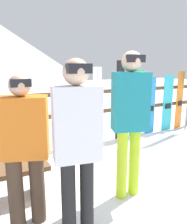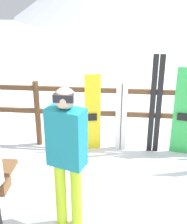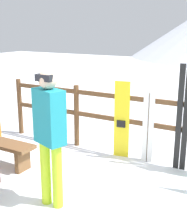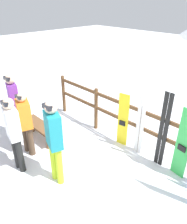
# 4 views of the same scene
# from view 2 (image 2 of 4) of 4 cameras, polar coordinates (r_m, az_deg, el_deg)

# --- Properties ---
(ground_plane) EXTENTS (40.00, 40.00, 0.00)m
(ground_plane) POSITION_cam_2_polar(r_m,az_deg,el_deg) (4.34, 4.24, -17.14)
(ground_plane) COLOR white
(fence) EXTENTS (5.96, 0.10, 1.20)m
(fence) POSITION_cam_2_polar(r_m,az_deg,el_deg) (5.37, 4.97, 0.20)
(fence) COLOR brown
(fence) RESTS_ON ground
(person_teal) EXTENTS (0.47, 0.35, 1.78)m
(person_teal) POSITION_cam_2_polar(r_m,az_deg,el_deg) (3.51, -4.91, -6.92)
(person_teal) COLOR #B7D826
(person_teal) RESTS_ON ground
(snowboard_yellow) EXTENTS (0.27, 0.09, 1.38)m
(snowboard_yellow) POSITION_cam_2_polar(r_m,az_deg,el_deg) (5.35, -0.16, -0.21)
(snowboard_yellow) COLOR yellow
(snowboard_yellow) RESTS_ON ground
(ski_pair_white) EXTENTS (0.20, 0.02, 1.60)m
(ski_pair_white) POSITION_cam_2_polar(r_m,az_deg,el_deg) (5.29, 5.14, 0.75)
(ski_pair_white) COLOR white
(ski_pair_white) RESTS_ON ground
(ski_pair_black) EXTENTS (0.20, 0.02, 1.73)m
(ski_pair_black) POSITION_cam_2_polar(r_m,az_deg,el_deg) (5.29, 11.28, 1.17)
(ski_pair_black) COLOR black
(ski_pair_black) RESTS_ON ground
(snowboard_green) EXTENTS (0.31, 0.10, 1.53)m
(snowboard_green) POSITION_cam_2_polar(r_m,az_deg,el_deg) (5.39, 15.99, -0.08)
(snowboard_green) COLOR green
(snowboard_green) RESTS_ON ground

